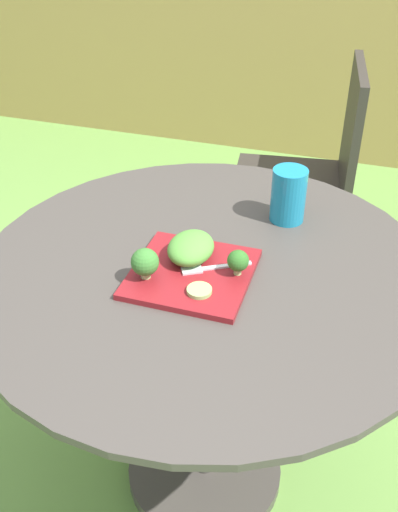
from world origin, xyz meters
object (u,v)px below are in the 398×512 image
(salad_plate, at_px, (192,274))
(drinking_glass, at_px, (288,198))
(patio_chair, at_px, (317,165))
(fork, at_px, (210,268))

(salad_plate, bearing_deg, drinking_glass, 63.26)
(patio_chair, bearing_deg, fork, -95.25)
(salad_plate, bearing_deg, fork, 28.47)
(fork, bearing_deg, salad_plate, -151.53)
(fork, bearing_deg, drinking_glass, 67.60)
(patio_chair, distance_m, fork, 1.10)
(drinking_glass, bearing_deg, salad_plate, -116.74)
(salad_plate, xyz_separation_m, drinking_glass, (0.15, 0.30, 0.05))
(salad_plate, xyz_separation_m, fork, (0.04, 0.02, 0.01))
(drinking_glass, height_order, fork, drinking_glass)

